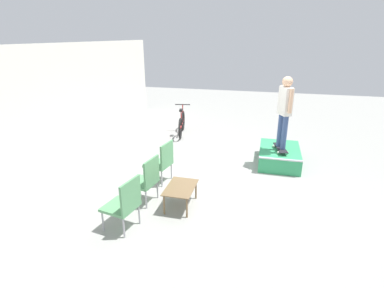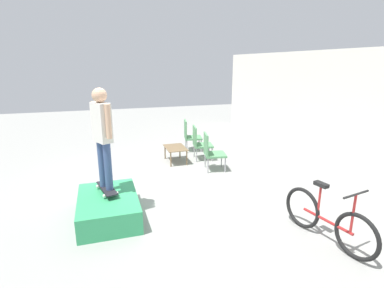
{
  "view_description": "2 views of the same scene",
  "coord_description": "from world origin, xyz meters",
  "px_view_note": "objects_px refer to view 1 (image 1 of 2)",
  "views": [
    {
      "loc": [
        -6.35,
        -0.76,
        3.18
      ],
      "look_at": [
        -0.22,
        0.8,
        0.88
      ],
      "focal_mm": 28.0,
      "sensor_mm": 36.0,
      "label": 1
    },
    {
      "loc": [
        6.29,
        -1.21,
        2.67
      ],
      "look_at": [
        0.11,
        0.72,
        0.91
      ],
      "focal_mm": 28.0,
      "sensor_mm": 36.0,
      "label": 2
    }
  ],
  "objects_px": {
    "skate_ramp_box": "(279,156)",
    "bicycle": "(182,124)",
    "skateboard_on_ramp": "(280,148)",
    "patio_chair_left": "(125,203)",
    "patio_chair_right": "(162,161)",
    "coffee_table": "(181,189)",
    "person_skater": "(285,107)",
    "patio_chair_center": "(146,179)"
  },
  "relations": [
    {
      "from": "patio_chair_left",
      "to": "bicycle",
      "type": "relative_size",
      "value": 0.59
    },
    {
      "from": "skateboard_on_ramp",
      "to": "patio_chair_right",
      "type": "relative_size",
      "value": 0.81
    },
    {
      "from": "skate_ramp_box",
      "to": "bicycle",
      "type": "relative_size",
      "value": 0.93
    },
    {
      "from": "patio_chair_left",
      "to": "patio_chair_right",
      "type": "relative_size",
      "value": 1.0
    },
    {
      "from": "patio_chair_right",
      "to": "bicycle",
      "type": "xyz_separation_m",
      "value": [
        3.51,
        0.55,
        -0.15
      ]
    },
    {
      "from": "skate_ramp_box",
      "to": "bicycle",
      "type": "distance_m",
      "value": 3.62
    },
    {
      "from": "skateboard_on_ramp",
      "to": "patio_chair_left",
      "type": "bearing_deg",
      "value": 129.58
    },
    {
      "from": "skateboard_on_ramp",
      "to": "patio_chair_right",
      "type": "bearing_deg",
      "value": 108.05
    },
    {
      "from": "skate_ramp_box",
      "to": "patio_chair_right",
      "type": "bearing_deg",
      "value": 123.94
    },
    {
      "from": "skateboard_on_ramp",
      "to": "patio_chair_center",
      "type": "height_order",
      "value": "patio_chair_center"
    },
    {
      "from": "bicycle",
      "to": "patio_chair_right",
      "type": "bearing_deg",
      "value": 178.3
    },
    {
      "from": "patio_chair_right",
      "to": "skate_ramp_box",
      "type": "bearing_deg",
      "value": 134.77
    },
    {
      "from": "coffee_table",
      "to": "patio_chair_right",
      "type": "xyz_separation_m",
      "value": [
        0.91,
        0.71,
        0.15
      ]
    },
    {
      "from": "patio_chair_left",
      "to": "patio_chair_right",
      "type": "height_order",
      "value": "same"
    },
    {
      "from": "person_skater",
      "to": "patio_chair_right",
      "type": "relative_size",
      "value": 1.84
    },
    {
      "from": "skateboard_on_ramp",
      "to": "person_skater",
      "type": "height_order",
      "value": "person_skater"
    },
    {
      "from": "person_skater",
      "to": "bicycle",
      "type": "relative_size",
      "value": 1.08
    },
    {
      "from": "patio_chair_center",
      "to": "bicycle",
      "type": "distance_m",
      "value": 4.47
    },
    {
      "from": "skateboard_on_ramp",
      "to": "bicycle",
      "type": "distance_m",
      "value": 3.71
    },
    {
      "from": "skate_ramp_box",
      "to": "coffee_table",
      "type": "relative_size",
      "value": 1.88
    },
    {
      "from": "coffee_table",
      "to": "patio_chair_right",
      "type": "distance_m",
      "value": 1.16
    },
    {
      "from": "skateboard_on_ramp",
      "to": "coffee_table",
      "type": "distance_m",
      "value": 3.14
    },
    {
      "from": "person_skater",
      "to": "patio_chair_center",
      "type": "height_order",
      "value": "person_skater"
    },
    {
      "from": "skate_ramp_box",
      "to": "bicycle",
      "type": "height_order",
      "value": "bicycle"
    },
    {
      "from": "person_skater",
      "to": "patio_chair_left",
      "type": "bearing_deg",
      "value": 116.56
    },
    {
      "from": "skateboard_on_ramp",
      "to": "coffee_table",
      "type": "bearing_deg",
      "value": 129.4
    },
    {
      "from": "skate_ramp_box",
      "to": "skateboard_on_ramp",
      "type": "bearing_deg",
      "value": -179.91
    },
    {
      "from": "patio_chair_left",
      "to": "patio_chair_center",
      "type": "distance_m",
      "value": 0.93
    },
    {
      "from": "bicycle",
      "to": "skate_ramp_box",
      "type": "bearing_deg",
      "value": -129.47
    },
    {
      "from": "patio_chair_center",
      "to": "patio_chair_right",
      "type": "distance_m",
      "value": 0.92
    },
    {
      "from": "person_skater",
      "to": "patio_chair_center",
      "type": "bearing_deg",
      "value": 107.63
    },
    {
      "from": "patio_chair_center",
      "to": "bicycle",
      "type": "relative_size",
      "value": 0.59
    },
    {
      "from": "person_skater",
      "to": "patio_chair_right",
      "type": "bearing_deg",
      "value": 95.03
    },
    {
      "from": "coffee_table",
      "to": "skateboard_on_ramp",
      "type": "bearing_deg",
      "value": -37.48
    },
    {
      "from": "patio_chair_left",
      "to": "patio_chair_center",
      "type": "bearing_deg",
      "value": -169.09
    },
    {
      "from": "patio_chair_center",
      "to": "skate_ramp_box",
      "type": "bearing_deg",
      "value": 144.92
    },
    {
      "from": "skate_ramp_box",
      "to": "coffee_table",
      "type": "xyz_separation_m",
      "value": [
        -2.67,
        1.91,
        0.16
      ]
    },
    {
      "from": "skateboard_on_ramp",
      "to": "coffee_table",
      "type": "height_order",
      "value": "skateboard_on_ramp"
    },
    {
      "from": "patio_chair_left",
      "to": "patio_chair_center",
      "type": "xyz_separation_m",
      "value": [
        0.93,
        -0.0,
        0.0
      ]
    },
    {
      "from": "skate_ramp_box",
      "to": "person_skater",
      "type": "height_order",
      "value": "person_skater"
    },
    {
      "from": "skate_ramp_box",
      "to": "patio_chair_right",
      "type": "distance_m",
      "value": 3.17
    },
    {
      "from": "patio_chair_left",
      "to": "skate_ramp_box",
      "type": "bearing_deg",
      "value": 155.03
    }
  ]
}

